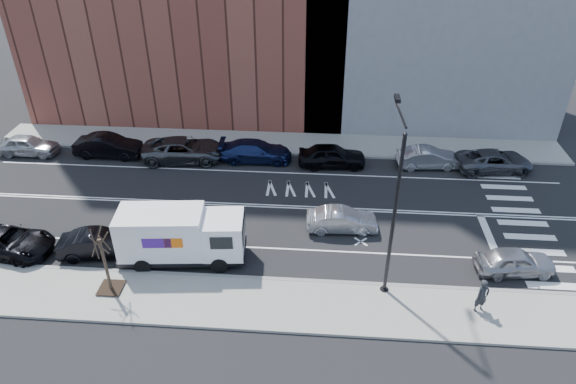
# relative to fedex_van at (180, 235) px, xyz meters

# --- Properties ---
(ground) EXTENTS (120.00, 120.00, 0.00)m
(ground) POSITION_rel_fedex_van_xyz_m (3.94, 5.60, -1.64)
(ground) COLOR black
(ground) RESTS_ON ground
(sidewalk_near) EXTENTS (44.00, 3.60, 0.15)m
(sidewalk_near) POSITION_rel_fedex_van_xyz_m (3.94, -3.20, -1.56)
(sidewalk_near) COLOR gray
(sidewalk_near) RESTS_ON ground
(sidewalk_far) EXTENTS (44.00, 3.60, 0.15)m
(sidewalk_far) POSITION_rel_fedex_van_xyz_m (3.94, 14.40, -1.56)
(sidewalk_far) COLOR gray
(sidewalk_far) RESTS_ON ground
(curb_near) EXTENTS (44.00, 0.25, 0.17)m
(curb_near) POSITION_rel_fedex_van_xyz_m (3.94, -1.40, -1.55)
(curb_near) COLOR gray
(curb_near) RESTS_ON ground
(curb_far) EXTENTS (44.00, 0.25, 0.17)m
(curb_far) POSITION_rel_fedex_van_xyz_m (3.94, 12.60, -1.55)
(curb_far) COLOR gray
(curb_far) RESTS_ON ground
(crosswalk) EXTENTS (3.00, 14.00, 0.01)m
(crosswalk) POSITION_rel_fedex_van_xyz_m (19.94, 5.60, -1.63)
(crosswalk) COLOR white
(crosswalk) RESTS_ON ground
(road_markings) EXTENTS (40.00, 8.60, 0.01)m
(road_markings) POSITION_rel_fedex_van_xyz_m (3.94, 5.60, -1.63)
(road_markings) COLOR white
(road_markings) RESTS_ON ground
(streetlight) EXTENTS (0.44, 4.02, 9.34)m
(streetlight) POSITION_rel_fedex_van_xyz_m (10.94, -1.31, 3.44)
(streetlight) COLOR black
(streetlight) RESTS_ON ground
(street_tree) EXTENTS (1.20, 1.20, 3.75)m
(street_tree) POSITION_rel_fedex_van_xyz_m (-3.06, -2.80, -0.19)
(street_tree) COLOR black
(street_tree) RESTS_ON ground
(fedex_van) EXTENTS (7.01, 2.94, 3.12)m
(fedex_van) POSITION_rel_fedex_van_xyz_m (0.00, 0.00, 0.00)
(fedex_van) COLOR black
(fedex_van) RESTS_ON ground
(far_parked_a) EXTENTS (4.48, 1.82, 1.52)m
(far_parked_a) POSITION_rel_fedex_van_xyz_m (-14.68, 11.28, -0.88)
(far_parked_a) COLOR #A2A2A7
(far_parked_a) RESTS_ON ground
(far_parked_b) EXTENTS (5.04, 1.85, 1.65)m
(far_parked_b) POSITION_rel_fedex_van_xyz_m (-8.50, 11.47, -0.81)
(far_parked_b) COLOR black
(far_parked_b) RESTS_ON ground
(far_parked_c) EXTENTS (6.30, 3.41, 1.68)m
(far_parked_c) POSITION_rel_fedex_van_xyz_m (-2.72, 11.29, -0.80)
(far_parked_c) COLOR #44474A
(far_parked_c) RESTS_ON ground
(far_parked_d) EXTENTS (5.38, 2.32, 1.54)m
(far_parked_d) POSITION_rel_fedex_van_xyz_m (2.58, 11.61, -0.87)
(far_parked_d) COLOR #16214E
(far_parked_d) RESTS_ON ground
(far_parked_e) EXTENTS (4.97, 2.25, 1.65)m
(far_parked_e) POSITION_rel_fedex_van_xyz_m (8.19, 11.21, -0.81)
(far_parked_e) COLOR black
(far_parked_e) RESTS_ON ground
(far_parked_f) EXTENTS (4.62, 1.97, 1.48)m
(far_parked_f) POSITION_rel_fedex_van_xyz_m (15.14, 11.56, -0.90)
(far_parked_f) COLOR #A6A6AB
(far_parked_f) RESTS_ON ground
(far_parked_g) EXTENTS (5.56, 2.98, 1.49)m
(far_parked_g) POSITION_rel_fedex_van_xyz_m (19.77, 11.43, -0.90)
(far_parked_g) COLOR #4C4E54
(far_parked_g) RESTS_ON ground
(driving_sedan) EXTENTS (4.28, 1.73, 1.38)m
(driving_sedan) POSITION_rel_fedex_van_xyz_m (8.81, 3.41, -0.95)
(driving_sedan) COLOR #ADADB2
(driving_sedan) RESTS_ON ground
(near_parked_rear_a) EXTENTS (4.70, 2.19, 1.49)m
(near_parked_rear_a) POSITION_rel_fedex_van_xyz_m (-4.66, 0.02, -0.89)
(near_parked_rear_a) COLOR black
(near_parked_rear_a) RESTS_ON ground
(near_parked_rear_b) EXTENTS (5.69, 3.18, 1.51)m
(near_parked_rear_b) POSITION_rel_fedex_van_xyz_m (-10.03, -0.14, -0.89)
(near_parked_rear_b) COLOR black
(near_parked_rear_b) RESTS_ON ground
(near_parked_front) EXTENTS (4.36, 2.15, 1.43)m
(near_parked_front) POSITION_rel_fedex_van_xyz_m (17.98, 0.27, -0.92)
(near_parked_front) COLOR #A2A2A7
(near_parked_front) RESTS_ON ground
(pedestrian) EXTENTS (0.80, 0.68, 1.86)m
(pedestrian) POSITION_rel_fedex_van_xyz_m (15.41, -2.91, -0.56)
(pedestrian) COLOR #222428
(pedestrian) RESTS_ON sidewalk_near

